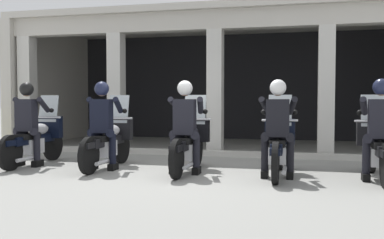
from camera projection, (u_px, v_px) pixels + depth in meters
The scene contains 13 objects.
ground_plane at pixel (219, 152), 10.66m from camera, with size 80.00×80.00×0.00m, color gray.
station_building at pixel (231, 66), 12.55m from camera, with size 11.02×4.52×3.47m.
kerb_strip at pixel (211, 153), 9.94m from camera, with size 10.52×0.24×0.12m, color #B7B5AD.
motorcycle_far_left at pixel (37, 139), 8.67m from camera, with size 0.62×2.04×1.35m.
police_officer_far_left at pixel (27, 117), 8.37m from camera, with size 0.63×0.61×1.58m.
motorcycle_left at pixel (109, 141), 8.26m from camera, with size 0.62×2.04×1.35m.
police_officer_left at pixel (102, 118), 7.96m from camera, with size 0.63×0.61×1.58m.
motorcycle_center at pixel (189, 143), 7.83m from camera, with size 0.62×2.04×1.35m.
police_officer_center at pixel (185, 119), 7.54m from camera, with size 0.63×0.61×1.58m.
motorcycle_right at pixel (279, 145), 7.41m from camera, with size 0.62×2.04×1.35m.
police_officer_right at pixel (278, 120), 7.11m from camera, with size 0.63×0.61×1.58m.
motorcycle_far_right at pixel (377, 147), 7.12m from camera, with size 0.62×2.04×1.35m.
police_officer_far_right at pixel (381, 121), 6.82m from camera, with size 0.63×0.61×1.58m.
Camera 1 is at (1.92, -7.45, 1.28)m, focal length 41.65 mm.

